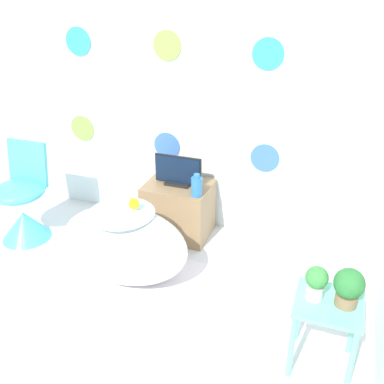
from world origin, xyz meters
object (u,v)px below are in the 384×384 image
object	(u,v)px
bathtub	(124,244)
chair	(23,208)
vase	(197,186)
potted_plant_left	(316,281)
tv	(178,172)
potted_plant_right	(349,286)

from	to	relation	value
bathtub	chair	bearing A→B (deg)	168.72
chair	vase	distance (m)	1.50
bathtub	potted_plant_left	bearing A→B (deg)	-14.73
vase	tv	bearing A→B (deg)	146.62
chair	vase	size ratio (longest dim) A/B	4.44
potted_plant_left	potted_plant_right	size ratio (longest dim) A/B	0.90
tv	vase	bearing A→B (deg)	-33.38
potted_plant_left	bathtub	bearing A→B (deg)	165.27
bathtub	potted_plant_left	xyz separation A→B (m)	(1.38, -0.36, 0.29)
chair	potted_plant_right	size ratio (longest dim) A/B	3.67
bathtub	potted_plant_right	size ratio (longest dim) A/B	4.32
bathtub	tv	world-z (taller)	tv
tv	vase	size ratio (longest dim) A/B	2.17
bathtub	chair	world-z (taller)	chair
chair	potted_plant_right	xyz separation A→B (m)	(2.62, -0.57, 0.31)
bathtub	vase	size ratio (longest dim) A/B	5.23
chair	potted_plant_left	size ratio (longest dim) A/B	4.09
vase	potted_plant_right	bearing A→B (deg)	-38.34
chair	potted_plant_left	xyz separation A→B (m)	(2.45, -0.58, 0.30)
vase	chair	bearing A→B (deg)	-165.74
potted_plant_left	tv	bearing A→B (deg)	138.74
chair	potted_plant_right	bearing A→B (deg)	-12.36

